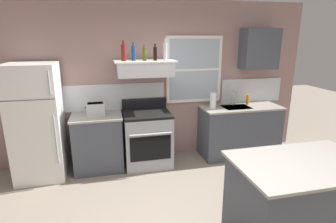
% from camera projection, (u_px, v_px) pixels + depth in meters
% --- Properties ---
extents(back_wall, '(5.40, 0.11, 2.70)m').
position_uv_depth(back_wall, '(159.00, 82.00, 4.65)').
color(back_wall, gray).
rests_on(back_wall, ground_plane).
extents(refrigerator, '(0.70, 0.72, 1.75)m').
position_uv_depth(refrigerator, '(37.00, 122.00, 3.99)').
color(refrigerator, white).
rests_on(refrigerator, ground_plane).
extents(counter_left_of_stove, '(0.79, 0.63, 0.91)m').
position_uv_depth(counter_left_of_stove, '(98.00, 142.00, 4.35)').
color(counter_left_of_stove, '#474C56').
rests_on(counter_left_of_stove, ground_plane).
extents(toaster, '(0.30, 0.20, 0.19)m').
position_uv_depth(toaster, '(96.00, 109.00, 4.24)').
color(toaster, silver).
rests_on(toaster, counter_left_of_stove).
extents(stove_range, '(0.76, 0.69, 1.09)m').
position_uv_depth(stove_range, '(147.00, 138.00, 4.49)').
color(stove_range, '#9EA0A5').
rests_on(stove_range, ground_plane).
extents(range_hood_shelf, '(0.96, 0.52, 0.24)m').
position_uv_depth(range_hood_shelf, '(145.00, 68.00, 4.27)').
color(range_hood_shelf, silver).
extents(bottle_red_label_wine, '(0.07, 0.07, 0.31)m').
position_uv_depth(bottle_red_label_wine, '(124.00, 52.00, 4.11)').
color(bottle_red_label_wine, maroon).
rests_on(bottle_red_label_wine, range_hood_shelf).
extents(bottle_blue_liqueur, '(0.07, 0.07, 0.28)m').
position_uv_depth(bottle_blue_liqueur, '(134.00, 53.00, 4.19)').
color(bottle_blue_liqueur, '#1E478C').
rests_on(bottle_blue_liqueur, range_hood_shelf).
extents(bottle_olive_oil_square, '(0.06, 0.06, 0.25)m').
position_uv_depth(bottle_olive_oil_square, '(144.00, 54.00, 4.18)').
color(bottle_olive_oil_square, '#4C601E').
rests_on(bottle_olive_oil_square, range_hood_shelf).
extents(bottle_balsamic_dark, '(0.06, 0.06, 0.26)m').
position_uv_depth(bottle_balsamic_dark, '(155.00, 54.00, 4.19)').
color(bottle_balsamic_dark, black).
rests_on(bottle_balsamic_dark, range_hood_shelf).
extents(bottle_clear_tall, '(0.06, 0.06, 0.34)m').
position_uv_depth(bottle_clear_tall, '(165.00, 51.00, 4.21)').
color(bottle_clear_tall, silver).
rests_on(bottle_clear_tall, range_hood_shelf).
extents(counter_right_with_sink, '(1.43, 0.63, 0.91)m').
position_uv_depth(counter_right_with_sink, '(239.00, 130.00, 4.90)').
color(counter_right_with_sink, '#474C56').
rests_on(counter_right_with_sink, ground_plane).
extents(sink_faucet, '(0.03, 0.17, 0.28)m').
position_uv_depth(sink_faucet, '(234.00, 96.00, 4.80)').
color(sink_faucet, silver).
rests_on(sink_faucet, counter_right_with_sink).
extents(paper_towel_roll, '(0.11, 0.11, 0.27)m').
position_uv_depth(paper_towel_roll, '(213.00, 101.00, 4.62)').
color(paper_towel_roll, white).
rests_on(paper_towel_roll, counter_right_with_sink).
extents(dish_soap_bottle, '(0.06, 0.06, 0.18)m').
position_uv_depth(dish_soap_bottle, '(248.00, 100.00, 4.89)').
color(dish_soap_bottle, orange).
rests_on(dish_soap_bottle, counter_right_with_sink).
extents(kitchen_island, '(1.40, 0.90, 0.91)m').
position_uv_depth(kitchen_island, '(299.00, 202.00, 2.77)').
color(kitchen_island, '#474C56').
rests_on(kitchen_island, ground_plane).
extents(upper_cabinet_right, '(0.64, 0.32, 0.70)m').
position_uv_depth(upper_cabinet_right, '(259.00, 49.00, 4.72)').
color(upper_cabinet_right, '#474C56').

